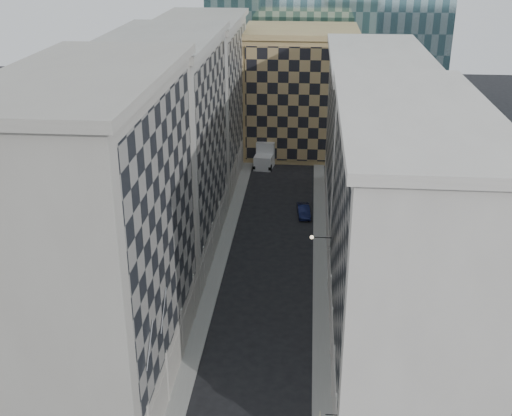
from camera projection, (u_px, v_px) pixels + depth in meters
The scene contains 12 objects.
sidewalk_west at pixel (220, 261), 67.06m from camera, with size 1.50×100.00×0.15m, color gray.
sidewalk_east at pixel (320, 265), 66.24m from camera, with size 1.50×100.00×0.15m, color gray.
bldg_left_a at pixel (101, 238), 45.46m from camera, with size 10.80×22.80×23.70m.
bldg_left_b at pixel (167, 148), 65.77m from camera, with size 10.80×22.80×22.70m.
bldg_left_c at pixel (202, 101), 86.08m from camera, with size 10.80×22.80×21.70m.
bldg_right_a at pixel (402, 244), 48.01m from camera, with size 10.80×26.80×20.70m.
bldg_right_b at pixel (373, 141), 72.88m from camera, with size 10.80×28.80×19.70m.
tan_block at pixel (300, 91), 97.41m from camera, with size 16.80×14.80×18.80m.
flagpoles_left at pixel (157, 327), 42.02m from camera, with size 0.10×6.33×2.33m.
bracket_lamp at pixel (314, 237), 58.38m from camera, with size 1.98×0.36×0.36m.
box_truck at pixel (266, 154), 94.72m from camera, with size 3.30×6.67×3.52m.
dark_car at pixel (304, 211), 77.66m from camera, with size 1.41×4.05×1.34m, color #0F1538.
Camera 1 is at (3.60, -28.77, 31.86)m, focal length 45.00 mm.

